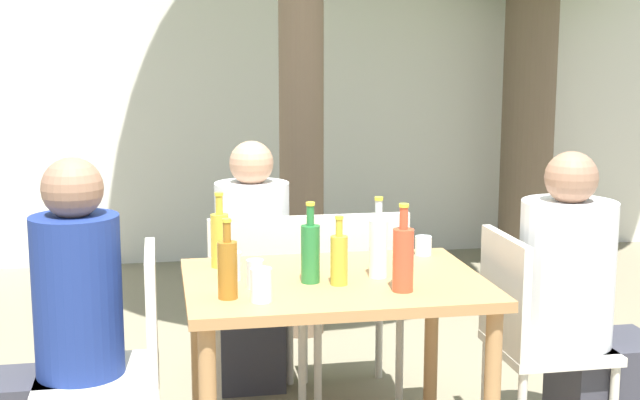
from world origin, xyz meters
TOP-DOWN VIEW (x-y plane):
  - cafe_building_wall at (0.00, 3.60)m, footprint 10.00×0.08m
  - dining_table_front at (0.00, 0.00)m, footprint 1.13×0.84m
  - patio_chair_0 at (-0.80, 0.00)m, footprint 0.44×0.44m
  - patio_chair_1 at (0.80, 0.00)m, footprint 0.44×0.44m
  - patio_chair_2 at (-0.23, 0.65)m, footprint 0.44×0.44m
  - patio_chair_3 at (0.23, 0.65)m, footprint 0.44×0.44m
  - person_seated_0 at (-1.03, -0.00)m, footprint 0.56×0.32m
  - person_seated_1 at (1.03, -0.00)m, footprint 0.59×0.38m
  - person_seated_2 at (-0.23, 0.89)m, footprint 0.34×0.57m
  - oil_cruet_0 at (-0.41, 0.26)m, footprint 0.07×0.07m
  - green_bottle_1 at (-0.10, -0.04)m, footprint 0.07×0.07m
  - oil_cruet_2 at (0.00, -0.09)m, footprint 0.06×0.06m
  - water_bottle_3 at (0.17, -0.01)m, footprint 0.07×0.07m
  - soda_bottle_4 at (0.21, -0.21)m, footprint 0.08×0.08m
  - amber_bottle_5 at (-0.42, -0.19)m, footprint 0.07×0.07m
  - drinking_glass_0 at (0.44, 0.31)m, footprint 0.07×0.07m
  - drinking_glass_1 at (-0.31, -0.08)m, footprint 0.06×0.06m
  - drinking_glass_2 at (-0.31, -0.25)m, footprint 0.07×0.07m
  - drinking_glass_3 at (-0.39, 0.06)m, footprint 0.08×0.08m

SIDE VIEW (x-z plane):
  - patio_chair_0 at x=-0.80m, z-range 0.07..0.98m
  - patio_chair_1 at x=0.80m, z-range 0.07..0.98m
  - patio_chair_2 at x=-0.23m, z-range 0.07..0.98m
  - patio_chair_3 at x=0.23m, z-range 0.07..0.98m
  - person_seated_2 at x=-0.23m, z-range -0.06..1.16m
  - person_seated_1 at x=1.03m, z-range -0.06..1.19m
  - person_seated_0 at x=-1.03m, z-range -0.07..1.20m
  - dining_table_front at x=0.00m, z-range 0.28..1.06m
  - drinking_glass_0 at x=0.44m, z-range 0.78..0.86m
  - drinking_glass_1 at x=-0.31m, z-range 0.78..0.88m
  - drinking_glass_3 at x=-0.39m, z-range 0.78..0.89m
  - drinking_glass_2 at x=-0.31m, z-range 0.78..0.90m
  - oil_cruet_2 at x=0.00m, z-range 0.75..1.01m
  - amber_bottle_5 at x=-0.42m, z-range 0.75..1.03m
  - oil_cruet_0 at x=-0.41m, z-range 0.75..1.05m
  - green_bottle_1 at x=-0.10m, z-range 0.75..1.05m
  - water_bottle_3 at x=0.17m, z-range 0.75..1.05m
  - soda_bottle_4 at x=0.21m, z-range 0.74..1.06m
  - cafe_building_wall at x=0.00m, z-range 0.00..2.80m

